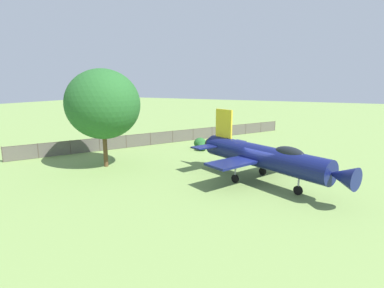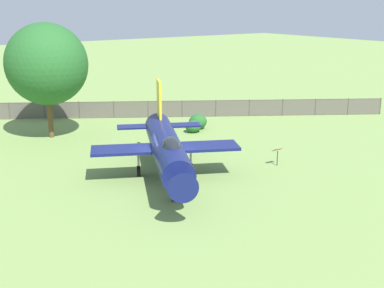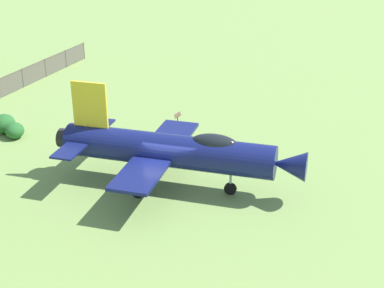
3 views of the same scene
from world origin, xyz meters
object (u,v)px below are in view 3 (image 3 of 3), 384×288
Objects in this scene: shrub_near_fence at (4,124)px; shrub_by_tree at (15,131)px; display_jet at (175,150)px; info_plaque at (178,118)px.

shrub_by_tree is (-0.70, 0.93, -0.12)m from shrub_near_fence.
info_plaque is (-1.23, -7.13, -1.13)m from display_jet.
display_jet is 9.33× the size of shrub_by_tree.
shrub_by_tree is at bearing -3.68° from info_plaque.
shrub_by_tree is at bearing 127.19° from shrub_near_fence.
shrub_by_tree is 9.73m from info_plaque.
display_jet reaches higher than info_plaque.
shrub_near_fence reaches higher than shrub_by_tree.
display_jet reaches higher than shrub_near_fence.
display_jet reaches higher than shrub_by_tree.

